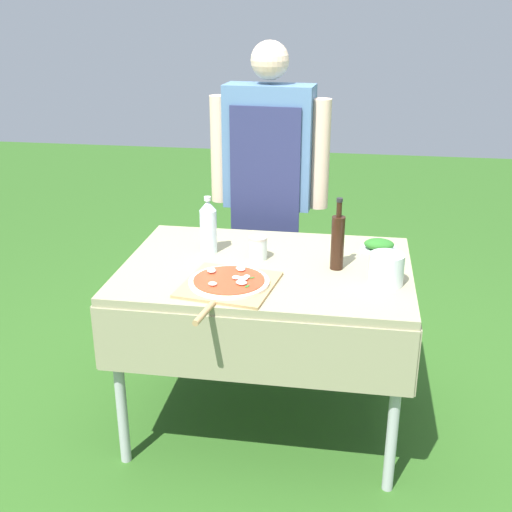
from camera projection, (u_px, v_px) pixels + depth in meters
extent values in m
plane|color=#2D5B1E|center=(266.00, 419.00, 3.11)|extent=(12.00, 12.00, 0.00)
cube|color=gray|center=(267.00, 269.00, 2.81)|extent=(1.25, 0.89, 0.04)
cube|color=gray|center=(250.00, 352.00, 2.46)|extent=(1.25, 0.01, 0.28)
cube|color=gray|center=(279.00, 264.00, 3.29)|extent=(1.25, 0.01, 0.28)
cube|color=gray|center=(132.00, 292.00, 2.96)|extent=(0.01, 0.89, 0.28)
cube|color=gray|center=(410.00, 311.00, 2.78)|extent=(0.01, 0.89, 0.28)
cylinder|color=#B7B7BC|center=(120.00, 385.00, 2.69)|extent=(0.05, 0.05, 0.77)
cylinder|color=#B7B7BC|center=(394.00, 410.00, 2.52)|extent=(0.05, 0.05, 0.77)
cylinder|color=#B7B7BC|center=(171.00, 305.00, 3.40)|extent=(0.05, 0.05, 0.77)
cylinder|color=#B7B7BC|center=(388.00, 320.00, 3.24)|extent=(0.05, 0.05, 0.77)
cylinder|color=#333D56|center=(283.00, 278.00, 3.63)|extent=(0.12, 0.12, 0.85)
cylinder|color=#333D56|center=(254.00, 275.00, 3.67)|extent=(0.12, 0.12, 0.85)
cube|color=#4C7099|center=(269.00, 147.00, 3.38)|extent=(0.48, 0.23, 0.64)
cube|color=navy|center=(265.00, 196.00, 3.37)|extent=(0.37, 0.03, 0.93)
cylinder|color=beige|center=(320.00, 155.00, 3.33)|extent=(0.10, 0.10, 0.57)
cylinder|color=beige|center=(220.00, 149.00, 3.44)|extent=(0.10, 0.10, 0.57)
sphere|color=beige|center=(270.00, 60.00, 3.21)|extent=(0.20, 0.20, 0.20)
cube|color=tan|center=(229.00, 285.00, 2.60)|extent=(0.41, 0.41, 0.01)
cylinder|color=tan|center=(204.00, 313.00, 2.36)|extent=(0.05, 0.18, 0.02)
cylinder|color=beige|center=(229.00, 282.00, 2.59)|extent=(0.33, 0.33, 0.01)
cylinder|color=#D14223|center=(229.00, 280.00, 2.59)|extent=(0.29, 0.29, 0.00)
ellipsoid|color=white|center=(241.00, 282.00, 2.54)|extent=(0.06, 0.06, 0.01)
ellipsoid|color=white|center=(247.00, 276.00, 2.60)|extent=(0.04, 0.04, 0.01)
ellipsoid|color=white|center=(211.00, 270.00, 2.65)|extent=(0.05, 0.05, 0.02)
ellipsoid|color=white|center=(243.00, 278.00, 2.58)|extent=(0.06, 0.06, 0.01)
ellipsoid|color=white|center=(236.00, 277.00, 2.59)|extent=(0.04, 0.03, 0.01)
ellipsoid|color=white|center=(241.00, 268.00, 2.68)|extent=(0.04, 0.03, 0.01)
ellipsoid|color=white|center=(241.00, 269.00, 2.67)|extent=(0.04, 0.04, 0.01)
ellipsoid|color=white|center=(213.00, 284.00, 2.53)|extent=(0.04, 0.03, 0.01)
ellipsoid|color=#286B23|center=(238.00, 279.00, 2.59)|extent=(0.03, 0.02, 0.00)
ellipsoid|color=#286B23|center=(247.00, 286.00, 2.52)|extent=(0.03, 0.03, 0.00)
ellipsoid|color=#286B23|center=(252.00, 278.00, 2.60)|extent=(0.03, 0.03, 0.00)
cylinder|color=black|center=(337.00, 243.00, 2.73)|extent=(0.06, 0.06, 0.23)
cylinder|color=black|center=(339.00, 209.00, 2.67)|extent=(0.02, 0.02, 0.07)
cylinder|color=#232326|center=(340.00, 200.00, 2.66)|extent=(0.03, 0.03, 0.02)
cylinder|color=silver|center=(208.00, 231.00, 2.92)|extent=(0.08, 0.08, 0.20)
cone|color=silver|center=(208.00, 206.00, 2.87)|extent=(0.08, 0.08, 0.05)
cylinder|color=silver|center=(208.00, 199.00, 2.86)|extent=(0.03, 0.03, 0.02)
cube|color=silver|center=(379.00, 250.00, 2.97)|extent=(0.16, 0.11, 0.01)
ellipsoid|color=#286B23|center=(379.00, 244.00, 2.96)|extent=(0.14, 0.10, 0.05)
cylinder|color=silver|center=(386.00, 269.00, 2.60)|extent=(0.14, 0.14, 0.13)
cylinder|color=silver|center=(258.00, 249.00, 2.86)|extent=(0.08, 0.08, 0.09)
cylinder|color=#D14223|center=(258.00, 252.00, 2.87)|extent=(0.07, 0.07, 0.07)
cylinder|color=#B7B2A3|center=(258.00, 238.00, 2.84)|extent=(0.08, 0.08, 0.01)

